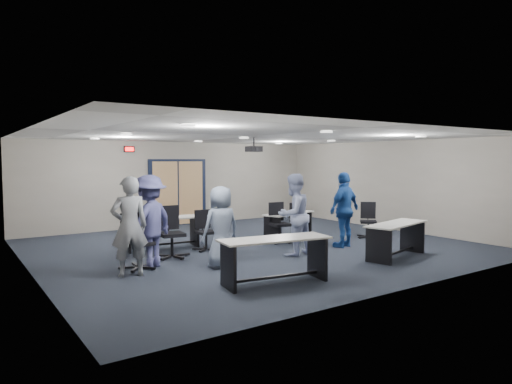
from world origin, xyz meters
TOP-DOWN VIEW (x-y plane):
  - floor at (0.00, 0.00)m, footprint 10.00×10.00m
  - back_wall at (0.00, 4.50)m, footprint 10.00×0.04m
  - front_wall at (0.00, -4.50)m, footprint 10.00×0.04m
  - left_wall at (-5.00, 0.00)m, footprint 0.04×9.00m
  - right_wall at (5.00, 0.00)m, footprint 0.04×9.00m
  - ceiling at (0.00, 0.00)m, footprint 10.00×9.00m
  - double_door at (0.00, 4.46)m, footprint 2.00×0.07m
  - exit_sign at (-1.60, 4.44)m, footprint 0.32×0.07m
  - ceiling_projector at (0.30, 0.50)m, footprint 0.35×0.32m
  - ceiling_can_lights at (0.00, 0.25)m, footprint 6.24×5.74m
  - table_front_left at (-1.63, -2.99)m, footprint 2.02×0.94m
  - table_front_right at (1.82, -2.80)m, footprint 1.94×1.03m
  - table_back_left at (-2.00, 1.03)m, footprint 1.90×0.83m
  - table_back_right at (1.42, 0.47)m, footprint 1.80×1.05m
  - chair_back_a at (-2.24, -0.09)m, footprint 0.77×0.77m
  - chair_back_b at (-1.25, 0.20)m, footprint 0.61×0.61m
  - chair_back_c at (0.81, 0.03)m, footprint 0.71×0.71m
  - chair_back_d at (1.83, 0.49)m, footprint 0.60×0.60m
  - chair_loose_left at (-3.20, -0.66)m, footprint 0.84×0.84m
  - chair_loose_right at (3.22, -0.75)m, footprint 0.86×0.86m
  - person_gray at (-3.52, -1.12)m, footprint 0.72×0.53m
  - person_plaid at (-1.80, -1.45)m, footprint 0.80×0.53m
  - person_lightblue at (0.10, -1.37)m, footprint 0.98×0.82m
  - person_navy at (1.75, -1.29)m, footprint 1.14×0.64m
  - person_back at (-2.97, -0.66)m, footprint 1.36×1.16m

SIDE VIEW (x-z plane):
  - floor at x=0.00m, z-range 0.00..0.00m
  - chair_back_d at x=1.83m, z-range 0.00..0.93m
  - chair_back_b at x=-1.25m, z-range 0.00..0.94m
  - table_back_right at x=1.42m, z-range 0.01..0.95m
  - chair_loose_right at x=3.22m, z-range 0.00..0.97m
  - table_back_left at x=-2.00m, z-range 0.14..0.88m
  - table_front_right at x=1.82m, z-range 0.14..0.89m
  - chair_back_c at x=0.81m, z-range 0.00..1.03m
  - table_front_left at x=-1.63m, z-range 0.14..0.93m
  - chair_loose_left at x=-3.20m, z-range 0.00..1.09m
  - chair_back_a at x=-2.24m, z-range 0.00..1.12m
  - person_plaid at x=-1.80m, z-range 0.00..1.61m
  - person_lightblue at x=0.10m, z-range 0.00..1.82m
  - person_gray at x=-3.52m, z-range 0.00..1.83m
  - person_navy at x=1.75m, z-range 0.00..1.83m
  - person_back at x=-2.97m, z-range 0.00..1.83m
  - double_door at x=0.00m, z-range -0.05..2.15m
  - back_wall at x=0.00m, z-range 0.00..2.70m
  - front_wall at x=0.00m, z-range 0.00..2.70m
  - left_wall at x=-5.00m, z-range 0.00..2.70m
  - right_wall at x=5.00m, z-range 0.00..2.70m
  - ceiling_projector at x=0.30m, z-range 2.22..2.59m
  - exit_sign at x=-1.60m, z-range 2.36..2.54m
  - ceiling_can_lights at x=0.00m, z-range 2.66..2.68m
  - ceiling at x=0.00m, z-range 2.68..2.72m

